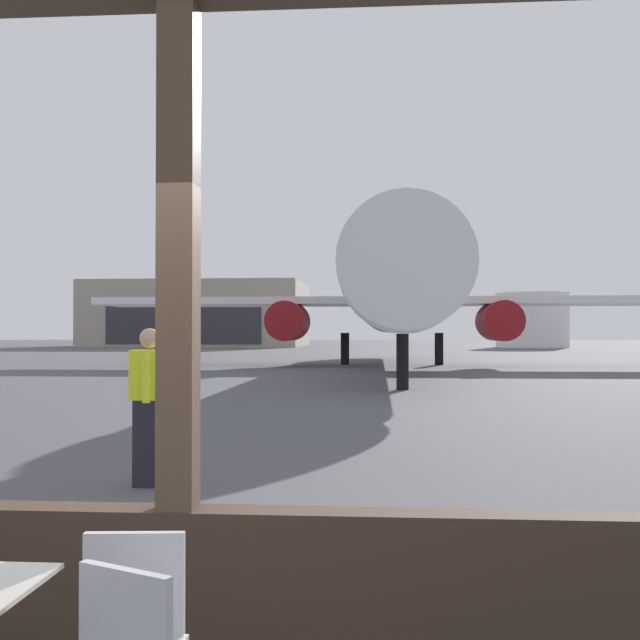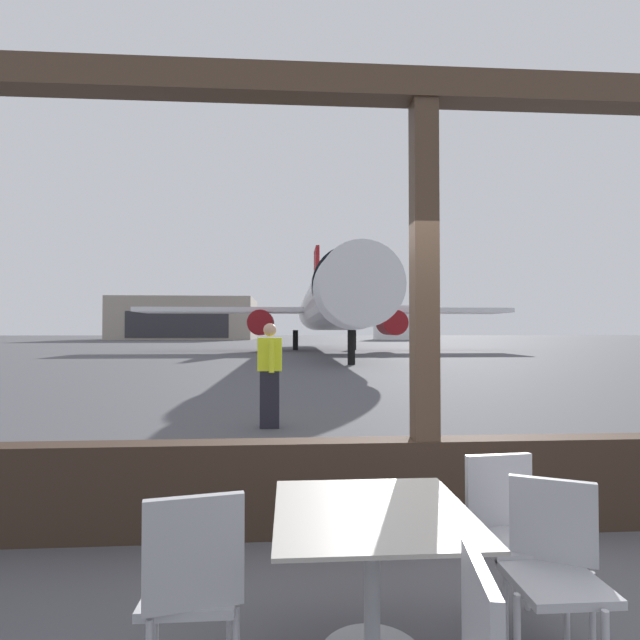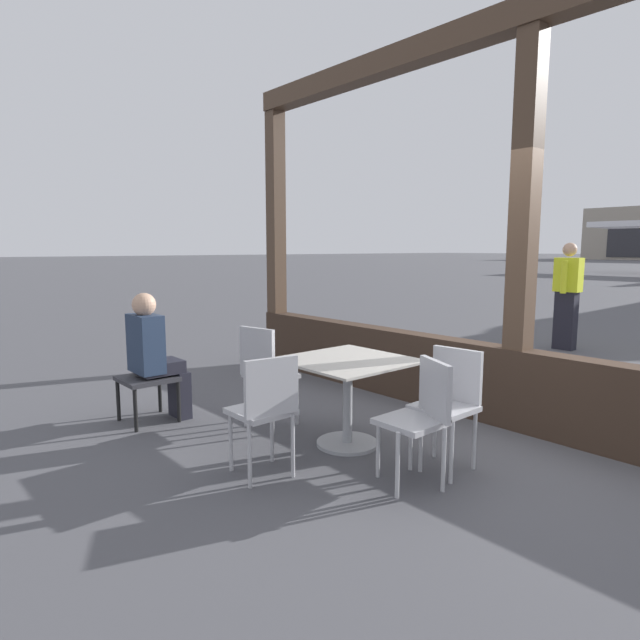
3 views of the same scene
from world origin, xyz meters
The scene contains 7 objects.
ground_plane centered at (0.00, 40.00, 0.00)m, with size 220.00×220.00×0.00m, color #4C4C51.
window_frame centered at (0.00, 0.00, 1.28)m, with size 7.58×0.24×3.74m.
cafe_chair_aisle_right centered at (0.13, -1.21, 0.55)m, with size 0.42×0.42×0.90m.
airplane centered at (1.81, 31.99, 3.49)m, with size 29.27×34.30×10.36m.
ground_crew_worker centered at (-1.42, 4.18, 0.90)m, with size 0.40×0.56×1.74m.
distant_hangar centered at (-19.59, 84.76, 3.69)m, with size 24.07×17.00×7.38m.
fuel_storage_tank centered at (17.71, 80.04, 2.93)m, with size 7.70×7.70×5.85m, color white.
Camera 1 is at (1.08, -4.12, 1.70)m, focal length 43.15 mm.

